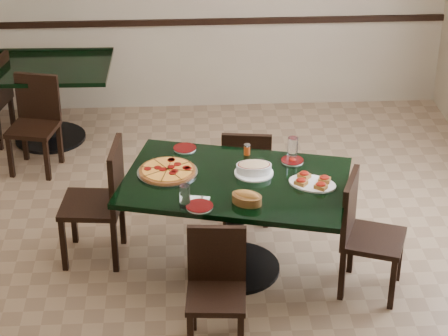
{
  "coord_description": "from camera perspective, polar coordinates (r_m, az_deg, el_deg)",
  "views": [
    {
      "loc": [
        -0.15,
        -5.45,
        3.69
      ],
      "look_at": [
        0.16,
        0.0,
        0.74
      ],
      "focal_mm": 70.0,
      "sensor_mm": 36.0,
      "label": 1
    }
  ],
  "objects": [
    {
      "name": "main_table",
      "position": [
        6.13,
        0.74,
        -2.27
      ],
      "size": [
        1.73,
        1.34,
        0.75
      ],
      "rotation": [
        0.0,
        0.0,
        -0.26
      ],
      "color": "black",
      "rests_on": "floor"
    },
    {
      "name": "room_shell",
      "position": [
        7.7,
        5.78,
        9.09
      ],
      "size": [
        5.5,
        5.5,
        5.5
      ],
      "color": "white",
      "rests_on": "floor"
    },
    {
      "name": "chair_right",
      "position": [
        6.06,
        9.06,
        -3.97
      ],
      "size": [
        0.52,
        0.52,
        0.87
      ],
      "rotation": [
        0.0,
        0.0,
        1.21
      ],
      "color": "black",
      "rests_on": "floor"
    },
    {
      "name": "chair_left",
      "position": [
        6.36,
        -7.94,
        -1.83
      ],
      "size": [
        0.47,
        0.47,
        0.93
      ],
      "rotation": [
        0.0,
        0.0,
        -1.67
      ],
      "color": "black",
      "rests_on": "floor"
    },
    {
      "name": "side_plate_far_l",
      "position": [
        6.45,
        -2.58,
        1.29
      ],
      "size": [
        0.17,
        0.17,
        0.02
      ],
      "rotation": [
        0.0,
        0.0,
        -0.19
      ],
      "color": "white",
      "rests_on": "main_table"
    },
    {
      "name": "back_table",
      "position": [
        8.24,
        -11.58,
        5.15
      ],
      "size": [
        1.23,
        0.91,
        0.75
      ],
      "rotation": [
        0.0,
        0.0,
        -0.03
      ],
      "color": "black",
      "rests_on": "floor"
    },
    {
      "name": "side_plate_far_r",
      "position": [
        6.29,
        4.49,
        0.49
      ],
      "size": [
        0.16,
        0.16,
        0.03
      ],
      "rotation": [
        0.0,
        0.0,
        -0.36
      ],
      "color": "white",
      "rests_on": "main_table"
    },
    {
      "name": "bread_basket",
      "position": [
        5.75,
        1.5,
        -1.96
      ],
      "size": [
        0.25,
        0.23,
        0.09
      ],
      "rotation": [
        0.0,
        0.0,
        -0.51
      ],
      "color": "brown",
      "rests_on": "main_table"
    },
    {
      "name": "pepperoni_pizza",
      "position": [
        6.13,
        -3.72,
        -0.19
      ],
      "size": [
        0.43,
        0.43,
        0.04
      ],
      "rotation": [
        0.0,
        0.0,
        -0.23
      ],
      "color": "#A8A8AF",
      "rests_on": "main_table"
    },
    {
      "name": "back_chair_near",
      "position": [
        7.79,
        -12.21,
        3.2
      ],
      "size": [
        0.47,
        0.47,
        0.84
      ],
      "rotation": [
        0.0,
        0.0,
        -0.23
      ],
      "color": "black",
      "rests_on": "floor"
    },
    {
      "name": "lasagna_casserole",
      "position": [
        6.1,
        1.97,
        0.01
      ],
      "size": [
        0.28,
        0.28,
        0.09
      ],
      "rotation": [
        0.0,
        0.0,
        -0.02
      ],
      "color": "white",
      "rests_on": "main_table"
    },
    {
      "name": "water_glass_b",
      "position": [
        5.7,
        -2.58,
        -1.84
      ],
      "size": [
        0.07,
        0.07,
        0.15
      ],
      "primitive_type": "cylinder",
      "color": "white",
      "rests_on": "main_table"
    },
    {
      "name": "chair_near",
      "position": [
        5.55,
        -0.49,
        -7.49
      ],
      "size": [
        0.4,
        0.4,
        0.8
      ],
      "rotation": [
        0.0,
        0.0,
        -0.08
      ],
      "color": "black",
      "rests_on": "floor"
    },
    {
      "name": "napkin_setting",
      "position": [
        5.78,
        -1.68,
        -2.19
      ],
      "size": [
        0.16,
        0.16,
        0.01
      ],
      "rotation": [
        0.0,
        0.0,
        -0.19
      ],
      "color": "silver",
      "rests_on": "main_table"
    },
    {
      "name": "chair_far",
      "position": [
        6.79,
        1.5,
        -0.2
      ],
      "size": [
        0.42,
        0.42,
        0.81
      ],
      "rotation": [
        0.0,
        0.0,
        3.01
      ],
      "color": "black",
      "rests_on": "floor"
    },
    {
      "name": "side_plate_near",
      "position": [
        5.72,
        -1.61,
        -2.52
      ],
      "size": [
        0.18,
        0.18,
        0.02
      ],
      "rotation": [
        0.0,
        0.0,
        -0.15
      ],
      "color": "white",
      "rests_on": "main_table"
    },
    {
      "name": "bruschetta_platter",
      "position": [
        6.0,
        5.79,
        -0.89
      ],
      "size": [
        0.4,
        0.36,
        0.05
      ],
      "rotation": [
        0.0,
        0.0,
        -0.51
      ],
      "color": "white",
      "rests_on": "main_table"
    },
    {
      "name": "floor",
      "position": [
        6.59,
        -1.39,
        -5.74
      ],
      "size": [
        5.5,
        5.5,
        0.0
      ],
      "primitive_type": "plane",
      "color": "#81674A",
      "rests_on": "ground"
    },
    {
      "name": "pepper_shaker",
      "position": [
        6.36,
        1.51,
        1.23
      ],
      "size": [
        0.05,
        0.05,
        0.08
      ],
      "color": "#CB4A15",
      "rests_on": "main_table"
    },
    {
      "name": "water_glass_a",
      "position": [
        6.31,
        4.51,
        1.31
      ],
      "size": [
        0.08,
        0.08,
        0.16
      ],
      "primitive_type": "cylinder",
      "color": "white",
      "rests_on": "main_table"
    }
  ]
}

